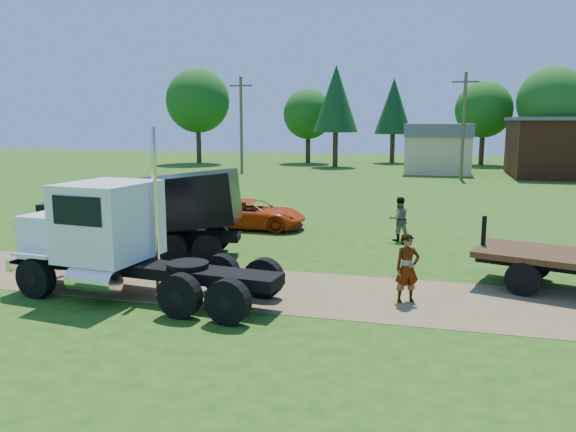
% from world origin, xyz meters
% --- Properties ---
extents(ground, '(140.00, 140.00, 0.00)m').
position_xyz_m(ground, '(0.00, 0.00, 0.00)').
color(ground, '#1F4910').
rests_on(ground, ground).
extents(dirt_track, '(120.00, 4.20, 0.01)m').
position_xyz_m(dirt_track, '(0.00, 0.00, 0.01)').
color(dirt_track, brown).
rests_on(dirt_track, ground).
extents(white_semi_tractor, '(8.12, 3.40, 4.82)m').
position_xyz_m(white_semi_tractor, '(-5.07, -1.54, 1.65)').
color(white_semi_tractor, black).
rests_on(white_semi_tractor, ground).
extents(black_dump_truck, '(7.58, 3.63, 3.21)m').
position_xyz_m(black_dump_truck, '(-6.35, 2.95, 1.77)').
color(black_dump_truck, black).
rests_on(black_dump_truck, ground).
extents(orange_pickup, '(4.88, 2.25, 1.36)m').
position_xyz_m(orange_pickup, '(-4.28, 9.02, 0.68)').
color(orange_pickup, '#C63809').
rests_on(orange_pickup, ground).
extents(spectator_a, '(0.84, 0.74, 1.94)m').
position_xyz_m(spectator_a, '(3.23, -0.21, 0.97)').
color(spectator_a, '#999999').
rests_on(spectator_a, ground).
extents(spectator_b, '(1.11, 1.02, 1.85)m').
position_xyz_m(spectator_b, '(2.47, 8.00, 0.92)').
color(spectator_b, '#999999').
rests_on(spectator_b, ground).
extents(tan_shed, '(6.20, 5.40, 4.70)m').
position_xyz_m(tan_shed, '(4.00, 40.00, 2.42)').
color(tan_shed, tan).
rests_on(tan_shed, ground).
extents(utility_poles, '(42.20, 0.28, 9.00)m').
position_xyz_m(utility_poles, '(6.00, 35.00, 4.71)').
color(utility_poles, '#4B3F2B').
rests_on(utility_poles, ground).
extents(tree_row, '(57.68, 12.76, 10.95)m').
position_xyz_m(tree_row, '(1.79, 48.47, 6.72)').
color(tree_row, '#341F15').
rests_on(tree_row, ground).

